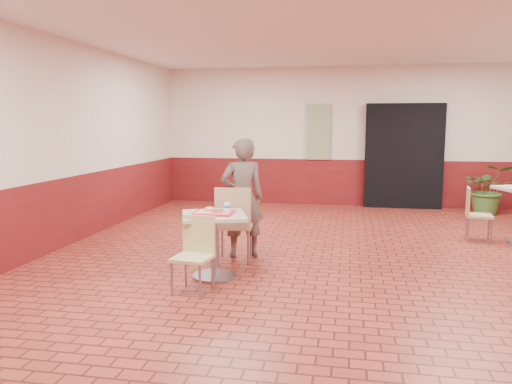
% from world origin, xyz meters
% --- Properties ---
extents(room_shell, '(8.01, 10.01, 3.01)m').
position_xyz_m(room_shell, '(0.00, 0.00, 1.50)').
color(room_shell, maroon).
rests_on(room_shell, ground).
extents(wainscot_band, '(8.00, 10.00, 1.00)m').
position_xyz_m(wainscot_band, '(0.00, 0.00, 0.50)').
color(wainscot_band, '#601213').
rests_on(wainscot_band, ground).
extents(corridor_doorway, '(1.60, 0.22, 2.20)m').
position_xyz_m(corridor_doorway, '(1.20, 4.88, 1.10)').
color(corridor_doorway, black).
rests_on(corridor_doorway, ground).
extents(promo_poster, '(0.50, 0.03, 1.20)m').
position_xyz_m(promo_poster, '(-0.60, 4.94, 1.60)').
color(promo_poster, gray).
rests_on(promo_poster, wainscot_band).
extents(main_table, '(0.71, 0.71, 0.75)m').
position_xyz_m(main_table, '(-1.43, -0.56, 0.51)').
color(main_table, beige).
rests_on(main_table, ground).
extents(chair_main_front, '(0.42, 0.42, 0.81)m').
position_xyz_m(chair_main_front, '(-1.50, -1.08, 0.45)').
color(chair_main_front, '#D4C57F').
rests_on(chair_main_front, ground).
extents(chair_main_back, '(0.50, 0.50, 0.99)m').
position_xyz_m(chair_main_back, '(-1.35, 0.10, 0.55)').
color(chair_main_back, tan).
rests_on(chair_main_back, ground).
extents(customer, '(0.69, 0.59, 1.60)m').
position_xyz_m(customer, '(-1.31, 0.42, 0.80)').
color(customer, '#61534B').
rests_on(customer, ground).
extents(serving_tray, '(0.44, 0.34, 0.03)m').
position_xyz_m(serving_tray, '(-1.43, -0.56, 0.77)').
color(serving_tray, red).
rests_on(serving_tray, main_table).
extents(ring_donut, '(0.14, 0.14, 0.04)m').
position_xyz_m(ring_donut, '(-1.50, -0.50, 0.80)').
color(ring_donut, '#E5C053').
rests_on(ring_donut, serving_tray).
extents(long_john_donut, '(0.14, 0.10, 0.04)m').
position_xyz_m(long_john_donut, '(-1.38, -0.59, 0.80)').
color(long_john_donut, '#DF7941').
rests_on(long_john_donut, serving_tray).
extents(paper_cup, '(0.08, 0.08, 0.09)m').
position_xyz_m(paper_cup, '(-1.29, -0.50, 0.83)').
color(paper_cup, white).
rests_on(paper_cup, serving_tray).
extents(chair_second_left, '(0.42, 0.42, 0.81)m').
position_xyz_m(chair_second_left, '(1.99, 2.00, 0.45)').
color(chair_second_left, tan).
rests_on(chair_second_left, ground).
extents(potted_plant, '(1.01, 0.91, 1.00)m').
position_xyz_m(potted_plant, '(2.79, 4.39, 0.50)').
color(potted_plant, '#3E6E2C').
rests_on(potted_plant, ground).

